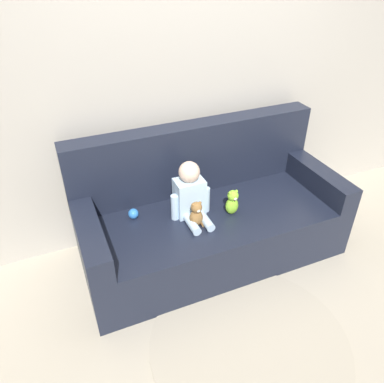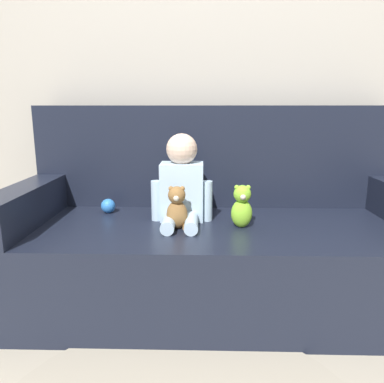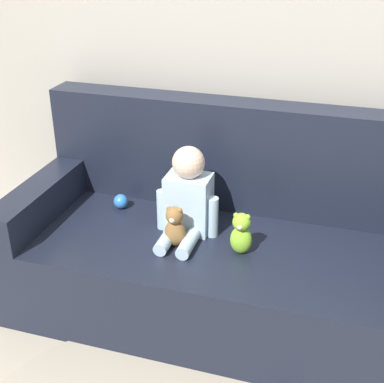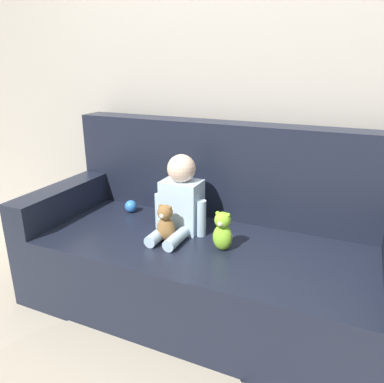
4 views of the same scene
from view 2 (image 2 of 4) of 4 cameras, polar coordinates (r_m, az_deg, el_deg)
The scene contains 7 objects.
ground_plane at distance 2.05m, azimuth 3.58°, elevation -16.03°, with size 12.00×12.00×0.00m, color #B7AD99.
wall_back at distance 2.35m, azimuth 3.57°, elevation 20.32°, with size 8.00×0.05×2.60m.
couch at distance 1.98m, azimuth 3.64°, elevation -6.64°, with size 2.02×0.89×1.00m.
person_baby at distance 1.86m, azimuth -1.58°, elevation 0.92°, with size 0.31×0.35×0.43m.
teddy_bear_brown at distance 1.74m, azimuth -2.31°, elevation -2.68°, with size 0.12×0.09×0.21m.
plush_toy_side at distance 1.78m, azimuth 7.60°, elevation -2.29°, with size 0.10×0.09×0.21m.
toy_ball at distance 2.07m, azimuth -12.65°, elevation -2.14°, with size 0.08×0.08×0.08m.
Camera 2 is at (-0.07, -1.80, 0.98)m, focal length 35.00 mm.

